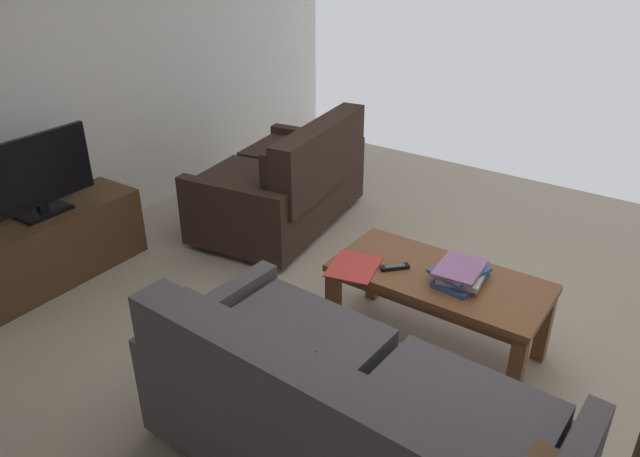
% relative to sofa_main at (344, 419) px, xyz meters
% --- Properties ---
extents(ground_plane, '(5.65, 5.64, 0.01)m').
position_rel_sofa_main_xyz_m(ground_plane, '(0.08, -1.01, -0.36)').
color(ground_plane, tan).
extents(wall_right, '(0.12, 5.64, 2.69)m').
position_rel_sofa_main_xyz_m(wall_right, '(2.90, -1.01, 0.99)').
color(wall_right, white).
rests_on(wall_right, ground).
extents(sofa_main, '(1.81, 0.96, 0.84)m').
position_rel_sofa_main_xyz_m(sofa_main, '(0.00, 0.00, 0.00)').
color(sofa_main, black).
rests_on(sofa_main, ground).
extents(loveseat_near, '(1.05, 1.50, 0.87)m').
position_rel_sofa_main_xyz_m(loveseat_near, '(1.69, -1.81, 0.01)').
color(loveseat_near, black).
rests_on(loveseat_near, ground).
extents(coffee_table, '(1.15, 0.55, 0.47)m').
position_rel_sofa_main_xyz_m(coffee_table, '(0.08, -1.08, 0.05)').
color(coffee_table, brown).
rests_on(coffee_table, ground).
extents(tv_stand, '(0.44, 1.21, 0.48)m').
position_rel_sofa_main_xyz_m(tv_stand, '(2.49, -0.29, -0.11)').
color(tv_stand, '#4C331E').
rests_on(tv_stand, ground).
extents(flat_tv, '(0.20, 0.78, 0.51)m').
position_rel_sofa_main_xyz_m(flat_tv, '(2.49, -0.29, 0.40)').
color(flat_tv, black).
rests_on(flat_tv, tv_stand).
extents(book_stack, '(0.28, 0.32, 0.09)m').
position_rel_sofa_main_xyz_m(book_stack, '(-0.03, -1.08, 0.17)').
color(book_stack, '#385693').
rests_on(book_stack, coffee_table).
extents(tv_remote, '(0.14, 0.15, 0.02)m').
position_rel_sofa_main_xyz_m(tv_remote, '(0.31, -0.99, 0.13)').
color(tv_remote, black).
rests_on(tv_remote, coffee_table).
extents(loose_magazine, '(0.32, 0.36, 0.01)m').
position_rel_sofa_main_xyz_m(loose_magazine, '(0.50, -0.88, 0.12)').
color(loose_magazine, '#C63833').
rests_on(loose_magazine, coffee_table).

